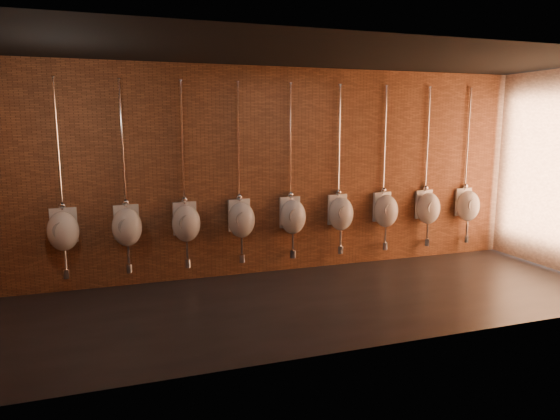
{
  "coord_description": "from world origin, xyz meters",
  "views": [
    {
      "loc": [
        -2.5,
        -5.89,
        2.33
      ],
      "look_at": [
        -0.21,
        0.9,
        1.1
      ],
      "focal_mm": 32.0,
      "sensor_mm": 36.0,
      "label": 1
    }
  ],
  "objects_px": {
    "urinal_0": "(63,230)",
    "urinal_6": "(386,210)",
    "urinal_1": "(127,226)",
    "urinal_2": "(186,222)",
    "urinal_3": "(241,219)",
    "urinal_7": "(428,207)",
    "urinal_8": "(468,205)",
    "urinal_4": "(293,216)",
    "urinal_5": "(341,213)"
  },
  "relations": [
    {
      "from": "urinal_0",
      "to": "urinal_6",
      "type": "distance_m",
      "value": 5.0
    },
    {
      "from": "urinal_1",
      "to": "urinal_6",
      "type": "distance_m",
      "value": 4.16
    },
    {
      "from": "urinal_2",
      "to": "urinal_6",
      "type": "distance_m",
      "value": 3.33
    },
    {
      "from": "urinal_3",
      "to": "urinal_7",
      "type": "xyz_separation_m",
      "value": [
        3.33,
        0.0,
        0.0
      ]
    },
    {
      "from": "urinal_2",
      "to": "urinal_8",
      "type": "relative_size",
      "value": 1.0
    },
    {
      "from": "urinal_0",
      "to": "urinal_8",
      "type": "distance_m",
      "value": 6.66
    },
    {
      "from": "urinal_1",
      "to": "urinal_7",
      "type": "bearing_deg",
      "value": 0.0
    },
    {
      "from": "urinal_3",
      "to": "urinal_0",
      "type": "bearing_deg",
      "value": 180.0
    },
    {
      "from": "urinal_3",
      "to": "urinal_8",
      "type": "bearing_deg",
      "value": 0.0
    },
    {
      "from": "urinal_3",
      "to": "urinal_7",
      "type": "bearing_deg",
      "value": 0.0
    },
    {
      "from": "urinal_4",
      "to": "urinal_3",
      "type": "bearing_deg",
      "value": 180.0
    },
    {
      "from": "urinal_7",
      "to": "urinal_0",
      "type": "bearing_deg",
      "value": 180.0
    },
    {
      "from": "urinal_1",
      "to": "urinal_6",
      "type": "xyz_separation_m",
      "value": [
        4.16,
        0.0,
        0.0
      ]
    },
    {
      "from": "urinal_3",
      "to": "urinal_5",
      "type": "distance_m",
      "value": 1.67
    },
    {
      "from": "urinal_5",
      "to": "urinal_7",
      "type": "bearing_deg",
      "value": 0.0
    },
    {
      "from": "urinal_3",
      "to": "urinal_4",
      "type": "relative_size",
      "value": 1.0
    },
    {
      "from": "urinal_3",
      "to": "urinal_5",
      "type": "xyz_separation_m",
      "value": [
        1.67,
        0.0,
        0.0
      ]
    },
    {
      "from": "urinal_3",
      "to": "urinal_4",
      "type": "xyz_separation_m",
      "value": [
        0.83,
        0.0,
        0.0
      ]
    },
    {
      "from": "urinal_1",
      "to": "urinal_5",
      "type": "bearing_deg",
      "value": 0.0
    },
    {
      "from": "urinal_0",
      "to": "urinal_1",
      "type": "bearing_deg",
      "value": 0.0
    },
    {
      "from": "urinal_2",
      "to": "urinal_7",
      "type": "height_order",
      "value": "same"
    },
    {
      "from": "urinal_1",
      "to": "urinal_5",
      "type": "xyz_separation_m",
      "value": [
        3.33,
        0.0,
        0.0
      ]
    },
    {
      "from": "urinal_4",
      "to": "urinal_5",
      "type": "xyz_separation_m",
      "value": [
        0.83,
        0.0,
        0.0
      ]
    },
    {
      "from": "urinal_2",
      "to": "urinal_4",
      "type": "height_order",
      "value": "same"
    },
    {
      "from": "urinal_2",
      "to": "urinal_6",
      "type": "bearing_deg",
      "value": 0.0
    },
    {
      "from": "urinal_4",
      "to": "urinal_0",
      "type": "bearing_deg",
      "value": 180.0
    },
    {
      "from": "urinal_4",
      "to": "urinal_7",
      "type": "height_order",
      "value": "same"
    },
    {
      "from": "urinal_4",
      "to": "urinal_8",
      "type": "xyz_separation_m",
      "value": [
        3.33,
        0.0,
        0.0
      ]
    },
    {
      "from": "urinal_0",
      "to": "urinal_1",
      "type": "relative_size",
      "value": 1.0
    },
    {
      "from": "urinal_7",
      "to": "urinal_2",
      "type": "bearing_deg",
      "value": 180.0
    },
    {
      "from": "urinal_0",
      "to": "urinal_3",
      "type": "height_order",
      "value": "same"
    },
    {
      "from": "urinal_2",
      "to": "urinal_6",
      "type": "xyz_separation_m",
      "value": [
        3.33,
        0.0,
        0.0
      ]
    },
    {
      "from": "urinal_5",
      "to": "urinal_1",
      "type": "bearing_deg",
      "value": 180.0
    },
    {
      "from": "urinal_6",
      "to": "urinal_8",
      "type": "bearing_deg",
      "value": 0.0
    },
    {
      "from": "urinal_1",
      "to": "urinal_2",
      "type": "xyz_separation_m",
      "value": [
        0.83,
        0.0,
        0.0
      ]
    },
    {
      "from": "urinal_1",
      "to": "urinal_0",
      "type": "bearing_deg",
      "value": 180.0
    },
    {
      "from": "urinal_5",
      "to": "urinal_3",
      "type": "bearing_deg",
      "value": 180.0
    },
    {
      "from": "urinal_5",
      "to": "urinal_7",
      "type": "height_order",
      "value": "same"
    },
    {
      "from": "urinal_2",
      "to": "urinal_8",
      "type": "distance_m",
      "value": 5.0
    },
    {
      "from": "urinal_4",
      "to": "urinal_7",
      "type": "bearing_deg",
      "value": 0.0
    },
    {
      "from": "urinal_4",
      "to": "urinal_8",
      "type": "distance_m",
      "value": 3.33
    },
    {
      "from": "urinal_1",
      "to": "urinal_3",
      "type": "height_order",
      "value": "same"
    },
    {
      "from": "urinal_2",
      "to": "urinal_6",
      "type": "height_order",
      "value": "same"
    },
    {
      "from": "urinal_5",
      "to": "urinal_6",
      "type": "height_order",
      "value": "same"
    },
    {
      "from": "urinal_3",
      "to": "urinal_6",
      "type": "height_order",
      "value": "same"
    },
    {
      "from": "urinal_8",
      "to": "urinal_1",
      "type": "bearing_deg",
      "value": 180.0
    },
    {
      "from": "urinal_0",
      "to": "urinal_7",
      "type": "distance_m",
      "value": 5.83
    },
    {
      "from": "urinal_6",
      "to": "urinal_5",
      "type": "bearing_deg",
      "value": 180.0
    },
    {
      "from": "urinal_7",
      "to": "urinal_8",
      "type": "relative_size",
      "value": 1.0
    },
    {
      "from": "urinal_2",
      "to": "urinal_5",
      "type": "bearing_deg",
      "value": 0.0
    }
  ]
}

